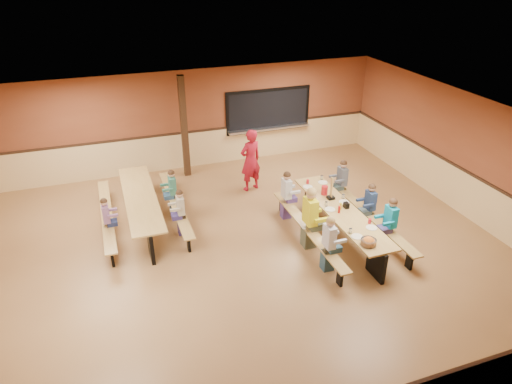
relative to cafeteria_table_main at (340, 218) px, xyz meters
name	(u,v)px	position (x,y,z in m)	size (l,w,h in m)	color
ground	(237,253)	(-2.46, 0.17, -0.53)	(12.00, 12.00, 0.00)	brown
room_envelope	(236,227)	(-2.46, 0.17, 0.16)	(12.04, 10.04, 3.02)	brown
kitchen_pass_through	(268,112)	(0.14, 5.13, 0.96)	(2.78, 0.28, 1.38)	black
structural_post	(184,127)	(-2.66, 4.57, 0.97)	(0.18, 0.18, 3.00)	black
cafeteria_table_main	(340,218)	(0.00, 0.00, 0.00)	(1.91, 3.70, 0.74)	#AA8343
cafeteria_table_second	(141,204)	(-4.27, 2.18, 0.00)	(1.91, 3.70, 0.74)	#AA8343
seated_child_white_left	(329,244)	(-0.83, -1.00, 0.10)	(0.39, 0.32, 1.26)	silver
seated_adult_yellow	(310,218)	(-0.83, -0.08, 0.20)	(0.49, 0.40, 1.45)	yellow
seated_child_grey_left	(286,195)	(-0.83, 1.27, 0.10)	(0.39, 0.32, 1.25)	silver
seated_child_teal_right	(390,224)	(0.83, -0.73, 0.10)	(0.39, 0.32, 1.25)	#0E88AC
seated_child_navy_right	(370,207)	(0.83, 0.10, 0.08)	(0.37, 0.30, 1.20)	navy
seated_child_char_right	(342,183)	(0.83, 1.46, 0.09)	(0.38, 0.31, 1.23)	#4C4F57
seated_child_purple_sec	(107,221)	(-5.09, 1.57, 0.04)	(0.33, 0.27, 1.13)	slate
seated_child_green_sec	(173,192)	(-3.44, 2.43, 0.07)	(0.36, 0.29, 1.19)	#33735F
seated_child_tan_sec	(181,213)	(-3.44, 1.38, 0.05)	(0.34, 0.28, 1.15)	#B5AC90
standing_woman	(251,160)	(-1.16, 3.04, 0.36)	(0.65, 0.42, 1.77)	#A41224
punch_pitcher	(324,190)	(-0.02, 0.82, 0.32)	(0.16, 0.16, 0.22)	red
chip_bowl	(369,242)	(-0.17, -1.42, 0.29)	(0.32, 0.32, 0.15)	orange
napkin_dispenser	(346,205)	(0.15, 0.05, 0.28)	(0.10, 0.14, 0.13)	black
condiment_mustard	(341,206)	(-0.01, 0.03, 0.30)	(0.06, 0.06, 0.17)	yellow
condiment_ketchup	(339,209)	(-0.11, -0.09, 0.30)	(0.06, 0.06, 0.17)	#B2140F
table_paddle	(331,194)	(0.02, 0.56, 0.35)	(0.16, 0.16, 0.56)	black
place_settings	(341,208)	(0.00, 0.00, 0.27)	(0.65, 3.30, 0.11)	beige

